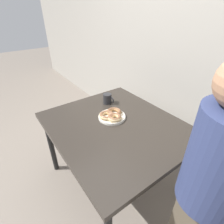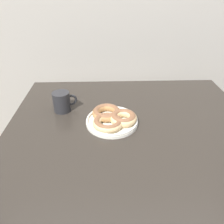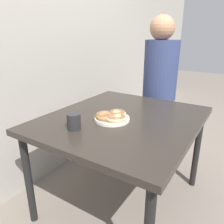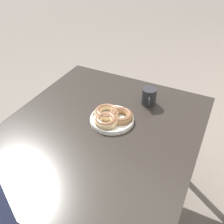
{
  "view_description": "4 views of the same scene",
  "coord_description": "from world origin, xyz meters",
  "views": [
    {
      "loc": [
        0.94,
        -0.4,
        1.58
      ],
      "look_at": [
        -0.09,
        0.35,
        0.78
      ],
      "focal_mm": 28.0,
      "sensor_mm": 36.0,
      "label": 1
    },
    {
      "loc": [
        -0.12,
        -0.47,
        1.3
      ],
      "look_at": [
        -0.09,
        0.35,
        0.78
      ],
      "focal_mm": 35.0,
      "sensor_mm": 36.0,
      "label": 2
    },
    {
      "loc": [
        -1.25,
        -0.38,
        1.27
      ],
      "look_at": [
        -0.09,
        0.35,
        0.78
      ],
      "focal_mm": 35.0,
      "sensor_mm": 36.0,
      "label": 3
    },
    {
      "loc": [
        0.84,
        0.82,
        1.58
      ],
      "look_at": [
        -0.09,
        0.35,
        0.78
      ],
      "focal_mm": 40.0,
      "sensor_mm": 36.0,
      "label": 4
    }
  ],
  "objects": [
    {
      "name": "dining_table",
      "position": [
        0.0,
        0.32,
        0.66
      ],
      "size": [
        1.14,
        1.0,
        0.72
      ],
      "color": "#28231E",
      "rests_on": "ground_plane"
    },
    {
      "name": "person_figure",
      "position": [
        0.79,
        0.35,
        0.77
      ],
      "size": [
        0.34,
        0.32,
        1.44
      ],
      "color": "brown",
      "rests_on": "ground_plane"
    },
    {
      "name": "wall_back",
      "position": [
        0.0,
        1.12,
        1.3
      ],
      "size": [
        8.0,
        0.05,
        2.6
      ],
      "color": "#9E998E",
      "rests_on": "ground_plane"
    },
    {
      "name": "donut_plate",
      "position": [
        -0.09,
        0.35,
        0.75
      ],
      "size": [
        0.24,
        0.26,
        0.06
      ],
      "color": "silver",
      "rests_on": "dining_table"
    },
    {
      "name": "ground_plane",
      "position": [
        0.0,
        0.0,
        0.0
      ],
      "size": [
        14.0,
        14.0,
        0.0
      ],
      "primitive_type": "plane",
      "color": "#70665B"
    },
    {
      "name": "coffee_mug",
      "position": [
        -0.34,
        0.47,
        0.77
      ],
      "size": [
        0.12,
        0.08,
        0.1
      ],
      "color": "#232326",
      "rests_on": "dining_table"
    }
  ]
}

